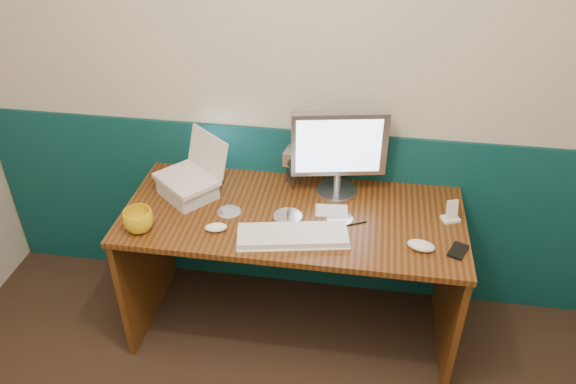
% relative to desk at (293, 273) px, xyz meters
% --- Properties ---
extents(back_wall, '(3.50, 0.04, 2.50)m').
position_rel_desk_xyz_m(back_wall, '(0.01, 0.37, 0.88)').
color(back_wall, '#BEB4A1').
rests_on(back_wall, ground).
extents(wainscot, '(3.48, 0.02, 1.00)m').
position_rel_desk_xyz_m(wainscot, '(0.01, 0.36, 0.12)').
color(wainscot, '#072F32').
rests_on(wainscot, ground).
extents(desk, '(1.60, 0.70, 0.75)m').
position_rel_desk_xyz_m(desk, '(0.00, 0.00, 0.00)').
color(desk, '#3C1D0A').
rests_on(desk, ground).
extents(laptop_riser, '(0.32, 0.32, 0.08)m').
position_rel_desk_xyz_m(laptop_riser, '(-0.53, 0.07, 0.42)').
color(laptop_riser, silver).
rests_on(laptop_riser, desk).
extents(laptop, '(0.36, 0.35, 0.24)m').
position_rel_desk_xyz_m(laptop, '(-0.53, 0.07, 0.58)').
color(laptop, silver).
rests_on(laptop, laptop_riser).
extents(monitor, '(0.47, 0.21, 0.45)m').
position_rel_desk_xyz_m(monitor, '(0.19, 0.21, 0.60)').
color(monitor, '#A5A6A9').
rests_on(monitor, desk).
extents(keyboard, '(0.51, 0.25, 0.03)m').
position_rel_desk_xyz_m(keyboard, '(0.03, -0.19, 0.39)').
color(keyboard, white).
rests_on(keyboard, desk).
extents(mouse_right, '(0.13, 0.10, 0.04)m').
position_rel_desk_xyz_m(mouse_right, '(0.58, -0.18, 0.39)').
color(mouse_right, silver).
rests_on(mouse_right, desk).
extents(mouse_left, '(0.11, 0.08, 0.03)m').
position_rel_desk_xyz_m(mouse_left, '(-0.32, -0.18, 0.39)').
color(mouse_left, white).
rests_on(mouse_left, desk).
extents(mug, '(0.18, 0.18, 0.11)m').
position_rel_desk_xyz_m(mug, '(-0.66, -0.23, 0.43)').
color(mug, gold).
rests_on(mug, desk).
extents(camcorder, '(0.11, 0.15, 0.20)m').
position_rel_desk_xyz_m(camcorder, '(-0.04, 0.24, 0.48)').
color(camcorder, '#A8A7AC').
rests_on(camcorder, desk).
extents(cd_spindle, '(0.13, 0.13, 0.03)m').
position_rel_desk_xyz_m(cd_spindle, '(-0.01, -0.06, 0.39)').
color(cd_spindle, '#B4BEC5').
rests_on(cd_spindle, desk).
extents(cd_loose_a, '(0.11, 0.11, 0.00)m').
position_rel_desk_xyz_m(cd_loose_a, '(-0.30, -0.03, 0.38)').
color(cd_loose_a, silver).
rests_on(cd_loose_a, desk).
extents(cd_loose_b, '(0.12, 0.12, 0.00)m').
position_rel_desk_xyz_m(cd_loose_b, '(0.22, -0.01, 0.38)').
color(cd_loose_b, silver).
rests_on(cd_loose_b, desk).
extents(pen, '(0.12, 0.06, 0.01)m').
position_rel_desk_xyz_m(pen, '(0.29, -0.04, 0.38)').
color(pen, black).
rests_on(pen, desk).
extents(papers, '(0.16, 0.11, 0.00)m').
position_rel_desk_xyz_m(papers, '(0.18, 0.05, 0.38)').
color(papers, silver).
rests_on(papers, desk).
extents(dock, '(0.09, 0.08, 0.01)m').
position_rel_desk_xyz_m(dock, '(0.73, 0.06, 0.38)').
color(dock, white).
rests_on(dock, desk).
extents(music_player, '(0.06, 0.04, 0.09)m').
position_rel_desk_xyz_m(music_player, '(0.73, 0.06, 0.44)').
color(music_player, white).
rests_on(music_player, dock).
extents(pda, '(0.10, 0.12, 0.01)m').
position_rel_desk_xyz_m(pda, '(0.74, -0.17, 0.38)').
color(pda, black).
rests_on(pda, desk).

